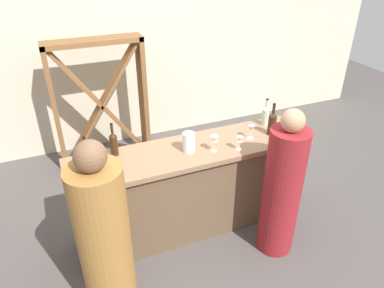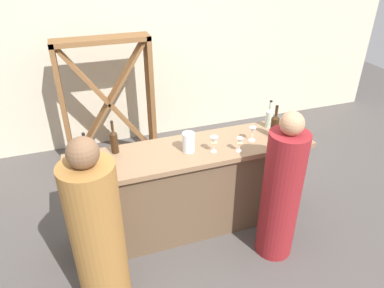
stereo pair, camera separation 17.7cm
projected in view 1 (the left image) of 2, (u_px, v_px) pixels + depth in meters
name	position (u px, v px, depth m)	size (l,w,h in m)	color
ground_plane	(192.00, 225.00, 3.90)	(12.00, 12.00, 0.00)	#4C4744
back_wall	(131.00, 46.00, 4.95)	(8.00, 0.10, 2.80)	beige
bar_counter	(192.00, 189.00, 3.65)	(2.38, 0.60, 0.97)	brown
wine_rack	(101.00, 105.00, 4.60)	(1.18, 0.28, 1.68)	brown
wine_bottle_leftmost_amber_brown	(87.00, 157.00, 3.06)	(0.07, 0.07, 0.32)	#331E0F
wine_bottle_second_left_amber_brown	(114.00, 143.00, 3.25)	(0.07, 0.07, 0.33)	#331E0F
wine_bottle_center_amber_brown	(272.00, 123.00, 3.59)	(0.08, 0.08, 0.34)	#331E0F
wine_bottle_second_right_clear_pale	(266.00, 115.00, 3.78)	(0.08, 0.08, 0.30)	#B7C6B2
wine_glass_near_left	(240.00, 141.00, 3.34)	(0.06, 0.06, 0.14)	white
wine_glass_near_center	(214.00, 141.00, 3.32)	(0.07, 0.07, 0.16)	white
wine_glass_near_right	(251.00, 129.00, 3.53)	(0.07, 0.07, 0.15)	white
water_pitcher	(189.00, 142.00, 3.32)	(0.12, 0.12, 0.19)	silver
person_left_guest	(282.00, 190.00, 3.30)	(0.45, 0.45, 1.51)	maroon
person_center_guest	(105.00, 243.00, 2.67)	(0.48, 0.48, 1.62)	#9E6B33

